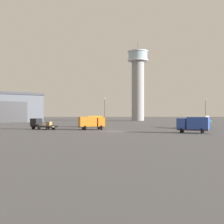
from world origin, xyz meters
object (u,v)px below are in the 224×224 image
object	(u,v)px
light_post_east	(205,109)
truck_box_orange	(91,122)
airplane_green	(196,122)
truck_box_blue	(193,124)
light_post_west	(105,108)
truck_fuel_tanker_yellow	(92,121)
control_tower	(138,81)
truck_flatbed_black	(40,124)

from	to	relation	value
light_post_east	truck_box_orange	bearing A→B (deg)	-133.64
airplane_green	truck_box_blue	world-z (taller)	airplane_green
truck_box_orange	light_post_east	xyz separation A→B (m)	(44.39, 46.55, 3.70)
light_post_west	light_post_east	size ratio (longest dim) A/B	1.03
truck_fuel_tanker_yellow	truck_box_orange	xyz separation A→B (m)	(-0.08, -12.61, -0.03)
airplane_green	truck_fuel_tanker_yellow	world-z (taller)	airplane_green
control_tower	truck_box_blue	size ratio (longest dim) A/B	6.03
light_post_west	control_tower	bearing A→B (deg)	58.52
truck_box_blue	airplane_green	bearing A→B (deg)	-82.96
airplane_green	truck_box_blue	distance (m)	18.07
airplane_green	truck_box_blue	bearing A→B (deg)	49.97
truck_flatbed_black	light_post_west	distance (m)	46.72
control_tower	truck_box_orange	bearing A→B (deg)	-106.61
truck_flatbed_black	truck_box_orange	bearing A→B (deg)	-160.03
truck_flatbed_black	truck_box_blue	world-z (taller)	truck_box_blue
truck_box_orange	light_post_east	bearing A→B (deg)	30.78
truck_flatbed_black	truck_fuel_tanker_yellow	distance (m)	15.61
truck_flatbed_black	truck_box_blue	bearing A→B (deg)	-173.76
truck_fuel_tanker_yellow	truck_flatbed_black	bearing A→B (deg)	38.84
truck_fuel_tanker_yellow	light_post_east	xyz separation A→B (m)	(44.32, 33.94, 3.67)
airplane_green	truck_box_blue	xyz separation A→B (m)	(-6.58, -16.83, 0.29)
light_post_west	truck_fuel_tanker_yellow	bearing A→B (deg)	-98.39
truck_flatbed_black	light_post_east	distance (m)	71.52
airplane_green	truck_flatbed_black	distance (m)	37.58
truck_box_orange	light_post_west	bearing A→B (deg)	68.23
airplane_green	truck_flatbed_black	xyz separation A→B (m)	(-37.50, -2.46, -0.20)
truck_flatbed_black	truck_box_blue	xyz separation A→B (m)	(30.92, -14.37, 0.49)
control_tower	truck_box_orange	size ratio (longest dim) A/B	6.10
airplane_green	truck_fuel_tanker_yellow	bearing A→B (deg)	-35.61
truck_fuel_tanker_yellow	light_post_east	distance (m)	55.95
truck_box_orange	truck_fuel_tanker_yellow	bearing A→B (deg)	74.08
truck_flatbed_black	truck_fuel_tanker_yellow	bearing A→B (deg)	-107.50
airplane_green	truck_box_orange	distance (m)	26.30
light_post_east	truck_flatbed_black	bearing A→B (deg)	-141.70
truck_box_blue	truck_flatbed_black	bearing A→B (deg)	3.46
truck_flatbed_black	airplane_green	bearing A→B (deg)	-145.08
truck_box_blue	light_post_east	xyz separation A→B (m)	(25.11, 58.62, 3.66)
truck_box_orange	airplane_green	bearing A→B (deg)	-5.15
truck_box_orange	light_post_east	size ratio (longest dim) A/B	0.67
truck_box_orange	light_post_west	world-z (taller)	light_post_west
truck_flatbed_black	truck_box_orange	xyz separation A→B (m)	(11.64, -2.30, 0.45)
truck_box_blue	truck_box_orange	xyz separation A→B (m)	(-19.29, 12.07, -0.04)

